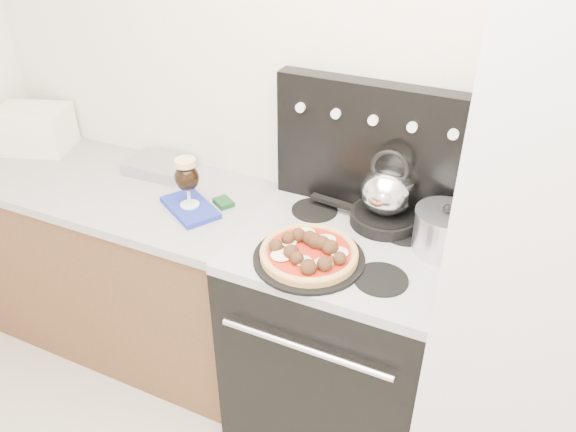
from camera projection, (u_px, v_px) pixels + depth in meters
The scene contains 16 objects.
room_shell at pixel (174, 325), 1.18m from camera, with size 3.52×3.01×2.52m.
base_cabinet at pixel (124, 266), 2.68m from camera, with size 1.45×0.60×0.86m, color brown.
countertop at pixel (107, 184), 2.44m from camera, with size 1.48×0.63×0.04m, color #A5A5A5.
stove_body at pixel (338, 339), 2.27m from camera, with size 0.76×0.65×0.88m, color black.
cooktop at pixel (344, 247), 2.02m from camera, with size 0.76×0.65×0.04m, color #ADADB2.
backguard at pixel (374, 148), 2.08m from camera, with size 0.76×0.08×0.50m, color black.
fridge at pixel (557, 294), 1.72m from camera, with size 0.64×0.68×1.90m, color silver.
toaster_oven at pixel (34, 129), 2.65m from camera, with size 0.32×0.23×0.20m, color white.
foil_sheet at pixel (159, 166), 2.48m from camera, with size 0.27×0.20×0.05m, color silver.
oven_mitt at pixel (190, 208), 2.22m from camera, with size 0.26×0.15×0.02m, color #1E2EA0.
beer_glass at pixel (187, 182), 2.16m from camera, with size 0.10×0.10×0.21m, color black, non-canonical shape.
pizza_pan at pixel (309, 258), 1.92m from camera, with size 0.38×0.38×0.01m, color black.
pizza at pixel (309, 251), 1.90m from camera, with size 0.33×0.33×0.05m, color #EEA254, non-canonical shape.
skillet at pixel (384, 218), 2.10m from camera, with size 0.26×0.26×0.05m, color black.
tea_kettle at pixel (388, 188), 2.03m from camera, with size 0.19×0.19×0.21m, color white, non-canonical shape.
stock_pot at pixel (443, 232), 1.93m from camera, with size 0.20×0.20×0.15m, color silver.
Camera 1 is at (0.59, -0.39, 2.08)m, focal length 35.00 mm.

